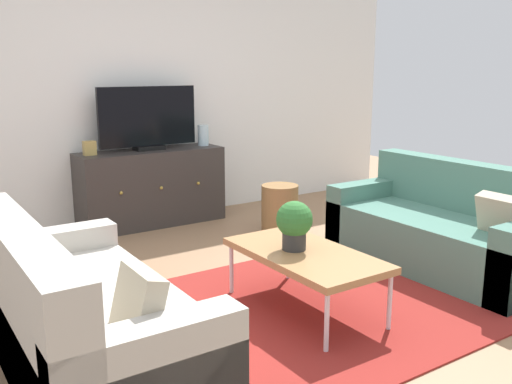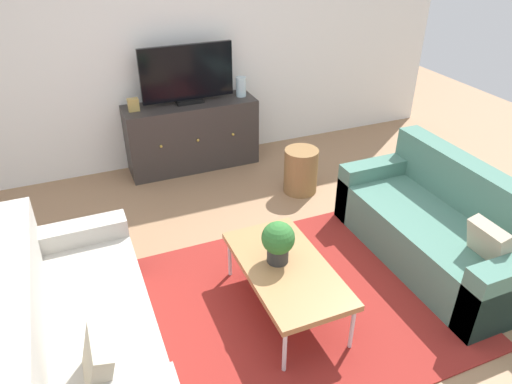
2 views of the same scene
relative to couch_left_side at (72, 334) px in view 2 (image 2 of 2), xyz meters
name	(u,v)px [view 2 (image 2 of 2)]	position (x,y,z in m)	size (l,w,h in m)	color
ground_plane	(277,293)	(1.43, 0.10, -0.27)	(10.00, 10.00, 0.00)	#997251
wall_back	(177,38)	(1.43, 2.65, 1.08)	(6.40, 0.12, 2.70)	white
area_rug	(285,306)	(1.43, -0.05, -0.26)	(2.50, 1.90, 0.01)	maroon
couch_left_side	(72,334)	(0.00, 0.00, 0.00)	(0.80, 1.71, 0.80)	#B2ADA3
couch_right_side	(443,229)	(2.86, 0.00, 0.00)	(0.80, 1.71, 0.80)	#4C7A6B
coffee_table	(286,269)	(1.42, -0.06, 0.10)	(0.56, 1.06, 0.40)	#A37547
potted_plant	(278,241)	(1.39, 0.01, 0.30)	(0.23, 0.23, 0.31)	#2D2D2D
tv_console	(192,135)	(1.45, 2.37, 0.10)	(1.41, 0.47, 0.74)	#332D2B
flat_screen_tv	(187,74)	(1.45, 2.39, 0.77)	(0.97, 0.16, 0.60)	black
glass_vase	(241,87)	(2.03, 2.37, 0.57)	(0.11, 0.11, 0.21)	silver
mantel_clock	(133,105)	(0.86, 2.37, 0.53)	(0.11, 0.07, 0.13)	tan
wicker_basket	(301,171)	(2.29, 1.41, -0.04)	(0.34, 0.34, 0.46)	olive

